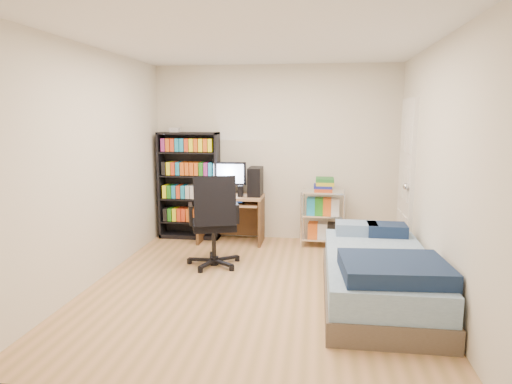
# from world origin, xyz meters

# --- Properties ---
(room) EXTENTS (3.58, 4.08, 2.58)m
(room) POSITION_xyz_m (0.00, 0.00, 1.25)
(room) COLOR tan
(room) RESTS_ON ground
(media_shelf) EXTENTS (0.87, 0.29, 1.62)m
(media_shelf) POSITION_xyz_m (-1.24, 1.84, 0.80)
(media_shelf) COLOR black
(media_shelf) RESTS_ON room
(computer_desk) EXTENTS (0.90, 0.52, 1.14)m
(computer_desk) POSITION_xyz_m (-0.50, 1.71, 0.61)
(computer_desk) COLOR #9E7A51
(computer_desk) RESTS_ON room
(office_chair) EXTENTS (0.83, 0.83, 1.12)m
(office_chair) POSITION_xyz_m (-0.59, 0.59, 0.36)
(office_chair) COLOR black
(office_chair) RESTS_ON room
(wire_cart) EXTENTS (0.61, 0.45, 0.95)m
(wire_cart) POSITION_xyz_m (0.70, 1.68, 0.62)
(wire_cart) COLOR white
(wire_cart) RESTS_ON room
(bed) EXTENTS (1.02, 2.05, 0.58)m
(bed) POSITION_xyz_m (1.22, -0.22, 0.26)
(bed) COLOR brown
(bed) RESTS_ON room
(door) EXTENTS (0.12, 0.80, 2.00)m
(door) POSITION_xyz_m (1.72, 1.35, 1.00)
(door) COLOR silver
(door) RESTS_ON room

